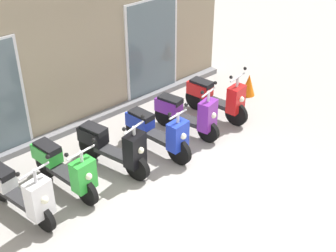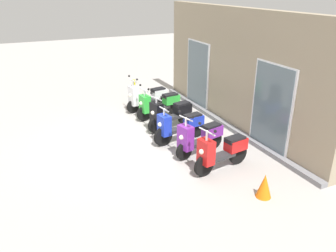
# 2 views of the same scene
# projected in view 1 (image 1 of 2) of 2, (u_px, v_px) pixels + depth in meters

# --- Properties ---
(ground_plane) EXTENTS (40.00, 40.00, 0.00)m
(ground_plane) POSITION_uv_depth(u_px,v_px,m) (180.00, 191.00, 8.19)
(ground_plane) COLOR #A8A39E
(storefront_facade) EXTENTS (7.80, 0.50, 3.48)m
(storefront_facade) POSITION_uv_depth(u_px,v_px,m) (72.00, 47.00, 9.31)
(storefront_facade) COLOR gray
(storefront_facade) RESTS_ON ground_plane
(scooter_white) EXTENTS (0.67, 1.60, 1.26)m
(scooter_white) POSITION_uv_depth(u_px,v_px,m) (20.00, 191.00, 7.43)
(scooter_white) COLOR black
(scooter_white) RESTS_ON ground_plane
(scooter_green) EXTENTS (0.61, 1.60, 1.15)m
(scooter_green) POSITION_uv_depth(u_px,v_px,m) (64.00, 167.00, 7.97)
(scooter_green) COLOR black
(scooter_green) RESTS_ON ground_plane
(scooter_black) EXTENTS (0.71, 1.59, 1.19)m
(scooter_black) POSITION_uv_depth(u_px,v_px,m) (113.00, 147.00, 8.49)
(scooter_black) COLOR black
(scooter_black) RESTS_ON ground_plane
(scooter_blue) EXTENTS (0.55, 1.63, 1.18)m
(scooter_blue) POSITION_uv_depth(u_px,v_px,m) (158.00, 131.00, 8.94)
(scooter_blue) COLOR black
(scooter_blue) RESTS_ON ground_plane
(scooter_purple) EXTENTS (0.69, 1.49, 1.23)m
(scooter_purple) POSITION_uv_depth(u_px,v_px,m) (188.00, 114.00, 9.51)
(scooter_purple) COLOR black
(scooter_purple) RESTS_ON ground_plane
(scooter_red) EXTENTS (0.62, 1.56, 1.23)m
(scooter_red) POSITION_uv_depth(u_px,v_px,m) (217.00, 97.00, 10.06)
(scooter_red) COLOR black
(scooter_red) RESTS_ON ground_plane
(traffic_cone) EXTENTS (0.32, 0.32, 0.52)m
(traffic_cone) POSITION_uv_depth(u_px,v_px,m) (249.00, 85.00, 11.05)
(traffic_cone) COLOR orange
(traffic_cone) RESTS_ON ground_plane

